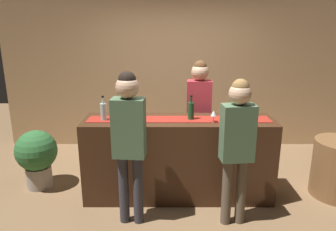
{
  "coord_description": "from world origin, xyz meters",
  "views": [
    {
      "loc": [
        -0.13,
        -3.76,
        2.16
      ],
      "look_at": [
        -0.15,
        0.0,
        1.08
      ],
      "focal_mm": 34.37,
      "sensor_mm": 36.0,
      "label": 1
    }
  ],
  "objects": [
    {
      "name": "bartender",
      "position": [
        0.3,
        0.58,
        1.04
      ],
      "size": [
        0.36,
        0.24,
        1.69
      ],
      "rotation": [
        0.0,
        0.0,
        3.05
      ],
      "color": "#26262B",
      "rests_on": "ground"
    },
    {
      "name": "back_wall",
      "position": [
        0.0,
        1.9,
        1.45
      ],
      "size": [
        6.0,
        0.12,
        2.9
      ],
      "primitive_type": "cube",
      "color": "tan",
      "rests_on": "ground"
    },
    {
      "name": "ground_plane",
      "position": [
        0.0,
        0.0,
        0.0
      ],
      "size": [
        10.0,
        10.0,
        0.0
      ],
      "primitive_type": "plane",
      "color": "brown"
    },
    {
      "name": "wine_glass_mid_counter",
      "position": [
        0.4,
        -0.12,
        1.14
      ],
      "size": [
        0.07,
        0.07,
        0.14
      ],
      "color": "silver",
      "rests_on": "bar_counter"
    },
    {
      "name": "customer_browsing",
      "position": [
        -0.54,
        -0.58,
        1.06
      ],
      "size": [
        0.36,
        0.24,
        1.71
      ],
      "rotation": [
        0.0,
        0.0,
        -0.08
      ],
      "color": "#33333D",
      "rests_on": "ground"
    },
    {
      "name": "wine_bottle_amber",
      "position": [
        0.7,
        0.1,
        1.15
      ],
      "size": [
        0.07,
        0.07,
        0.3
      ],
      "color": "brown",
      "rests_on": "bar_counter"
    },
    {
      "name": "wine_bottle_clear",
      "position": [
        -0.91,
        -0.03,
        1.15
      ],
      "size": [
        0.07,
        0.07,
        0.3
      ],
      "color": "#B2C6C1",
      "rests_on": "bar_counter"
    },
    {
      "name": "customer_sipping",
      "position": [
        0.59,
        -0.6,
        1.0
      ],
      "size": [
        0.36,
        0.23,
        1.63
      ],
      "rotation": [
        0.0,
        0.0,
        0.1
      ],
      "color": "brown",
      "rests_on": "ground"
    },
    {
      "name": "counter_runner_cloth",
      "position": [
        0.0,
        0.0,
        1.03
      ],
      "size": [
        2.22,
        0.28,
        0.01
      ],
      "primitive_type": "cube",
      "color": "maroon",
      "rests_on": "bar_counter"
    },
    {
      "name": "potted_plant_tall",
      "position": [
        -1.89,
        0.23,
        0.46
      ],
      "size": [
        0.55,
        0.55,
        0.8
      ],
      "color": "#9E9389",
      "rests_on": "ground"
    },
    {
      "name": "wine_bottle_green",
      "position": [
        0.15,
        -0.0,
        1.15
      ],
      "size": [
        0.07,
        0.07,
        0.3
      ],
      "color": "#194723",
      "rests_on": "bar_counter"
    },
    {
      "name": "wine_glass_near_customer",
      "position": [
        -0.72,
        -0.08,
        1.14
      ],
      "size": [
        0.07,
        0.07,
        0.14
      ],
      "color": "silver",
      "rests_on": "bar_counter"
    },
    {
      "name": "bar_counter",
      "position": [
        0.0,
        0.0,
        0.52
      ],
      "size": [
        2.34,
        0.6,
        1.03
      ],
      "primitive_type": "cube",
      "color": "#3D2314",
      "rests_on": "ground"
    }
  ]
}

